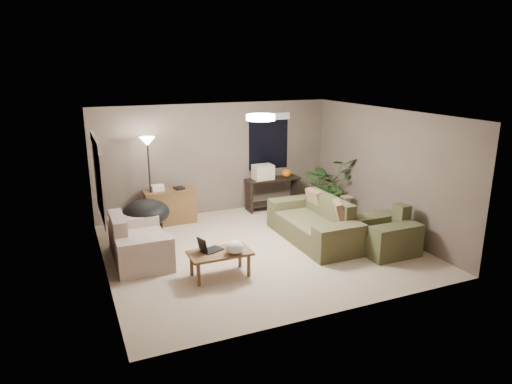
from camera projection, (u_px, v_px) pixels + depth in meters
name	position (u px, v px, depth m)	size (l,w,h in m)	color
room_shell	(260.00, 184.00, 8.18)	(5.50, 5.50, 5.50)	tan
main_sofa	(315.00, 225.00, 8.88)	(0.95, 2.20, 0.85)	brown
throw_pillows	(327.00, 207.00, 8.88)	(0.39, 1.38, 0.47)	#8C7251
loveseat	(138.00, 244.00, 7.98)	(0.90, 1.60, 0.85)	beige
armchair	(385.00, 236.00, 8.35)	(0.95, 1.00, 0.85)	#4A4C2D
coffee_table	(220.00, 255.00, 7.34)	(1.00, 0.55, 0.42)	brown
laptop	(208.00, 248.00, 7.33)	(0.42, 0.34, 0.24)	black
plastic_bag	(235.00, 247.00, 7.23)	(0.30, 0.27, 0.21)	white
desk	(170.00, 206.00, 9.82)	(1.10, 0.50, 0.75)	brown
desk_papers	(162.00, 188.00, 9.64)	(0.69, 0.28, 0.12)	silver
console_table	(273.00, 191.00, 10.77)	(1.30, 0.40, 0.75)	black
pumpkin	(286.00, 173.00, 10.79)	(0.23, 0.23, 0.19)	orange
cardboard_box	(263.00, 172.00, 10.54)	(0.45, 0.34, 0.34)	beige
papasan_chair	(146.00, 217.00, 8.86)	(1.03, 1.03, 0.80)	black
floor_lamp	(148.00, 152.00, 9.27)	(0.32, 0.32, 1.91)	black
ceiling_fixture	(261.00, 117.00, 7.86)	(0.50, 0.50, 0.10)	white
houseplant	(327.00, 191.00, 10.49)	(1.18, 1.31, 1.02)	#2D5923
cat_scratching_post	(346.00, 209.00, 10.19)	(0.32, 0.32, 0.50)	tan
window_left	(97.00, 164.00, 7.27)	(0.05, 1.56, 1.33)	black
window_back	(269.00, 132.00, 10.72)	(1.06, 0.05, 1.33)	black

